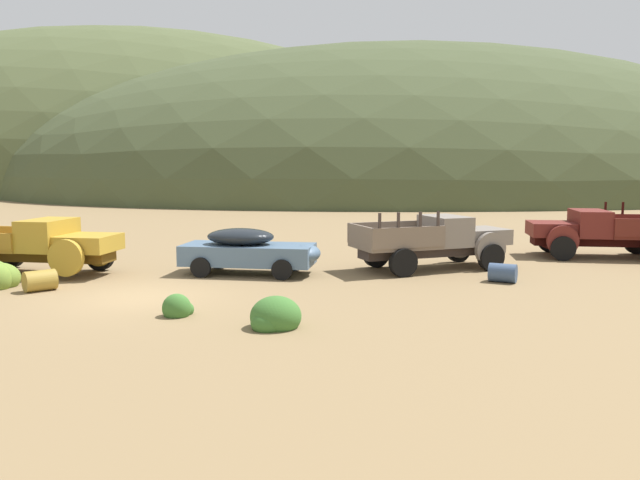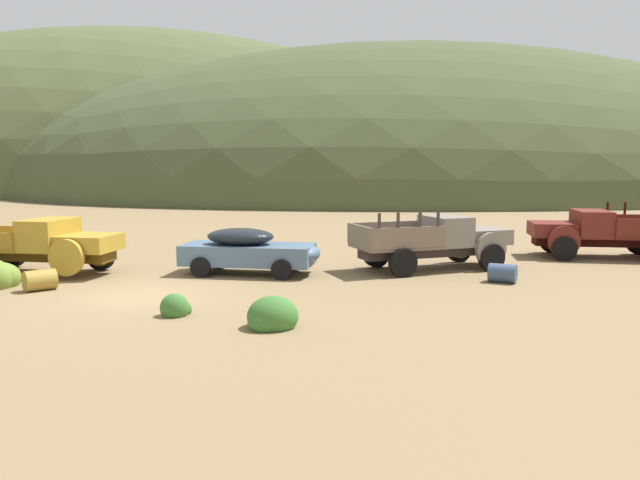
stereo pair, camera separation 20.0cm
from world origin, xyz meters
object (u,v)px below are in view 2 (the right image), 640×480
oil_drum_foreground (503,273)px  oil_drum_by_truck (40,280)px  truck_oxblood (593,233)px  truck_primer_gray (443,241)px  car_chalk_blue (252,250)px  truck_mustard (47,245)px

oil_drum_foreground → oil_drum_by_truck: bearing=-179.1°
oil_drum_foreground → truck_oxblood: bearing=41.8°
truck_oxblood → truck_primer_gray: bearing=30.3°
truck_oxblood → oil_drum_by_truck: truck_oxblood is taller
car_chalk_blue → oil_drum_by_truck: (-6.22, -2.33, -0.50)m
truck_mustard → oil_drum_by_truck: bearing=-60.8°
oil_drum_by_truck → oil_drum_foreground: bearing=0.9°
oil_drum_foreground → oil_drum_by_truck: oil_drum_by_truck is taller
car_chalk_blue → oil_drum_foreground: (7.99, -2.11, -0.52)m
truck_mustard → truck_oxblood: bearing=21.0°
truck_primer_gray → oil_drum_foreground: bearing=-81.9°
oil_drum_by_truck → truck_primer_gray: bearing=12.8°
truck_mustard → truck_primer_gray: (13.74, 0.10, -0.01)m
oil_drum_foreground → truck_mustard: bearing=170.0°
car_chalk_blue → oil_drum_by_truck: size_ratio=4.61×
truck_primer_gray → truck_mustard: bearing=164.6°
truck_mustard → car_chalk_blue: bearing=10.3°
car_chalk_blue → oil_drum_foreground: car_chalk_blue is taller
truck_mustard → truck_oxblood: 20.56m
truck_primer_gray → truck_oxblood: same height
truck_mustard → truck_primer_gray: 13.74m
truck_mustard → oil_drum_foreground: 15.21m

